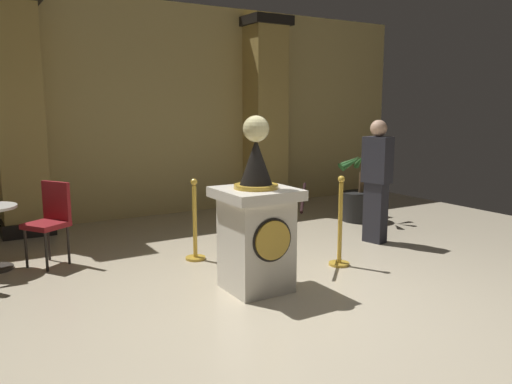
% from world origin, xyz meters
% --- Properties ---
extents(ground_plane, '(10.27, 10.27, 0.00)m').
position_xyz_m(ground_plane, '(0.00, 0.00, 0.00)').
color(ground_plane, beige).
extents(back_wall, '(10.27, 0.16, 3.50)m').
position_xyz_m(back_wall, '(0.00, 4.37, 1.75)').
color(back_wall, tan).
rests_on(back_wall, ground_plane).
extents(pedestal_clock, '(0.73, 0.73, 1.73)m').
position_xyz_m(pedestal_clock, '(-0.35, 0.36, 0.66)').
color(pedestal_clock, silver).
rests_on(pedestal_clock, ground_plane).
extents(stanchion_near, '(0.24, 0.24, 1.05)m').
position_xyz_m(stanchion_near, '(0.88, 0.54, 0.37)').
color(stanchion_near, gold).
rests_on(stanchion_near, ground_plane).
extents(stanchion_far, '(0.24, 0.24, 0.98)m').
position_xyz_m(stanchion_far, '(-0.46, 1.61, 0.34)').
color(stanchion_far, gold).
rests_on(stanchion_far, ground_plane).
extents(velvet_rope, '(1.23, 1.23, 0.22)m').
position_xyz_m(velvet_rope, '(0.21, 1.07, 0.79)').
color(velvet_rope, black).
extents(column_left, '(0.74, 0.74, 3.36)m').
position_xyz_m(column_left, '(-2.03, 4.05, 1.67)').
color(column_left, black).
rests_on(column_left, ground_plane).
extents(column_right, '(0.76, 0.76, 3.36)m').
position_xyz_m(column_right, '(2.03, 4.05, 1.67)').
color(column_right, black).
rests_on(column_right, ground_plane).
extents(potted_palm_right, '(0.82, 0.76, 1.11)m').
position_xyz_m(potted_palm_right, '(2.70, 2.19, 0.33)').
color(potted_palm_right, black).
rests_on(potted_palm_right, ground_plane).
extents(bystander_guest, '(0.29, 0.40, 1.64)m').
position_xyz_m(bystander_guest, '(1.96, 1.10, 0.87)').
color(bystander_guest, '#26262D').
rests_on(bystander_guest, ground_plane).
extents(cafe_chair_red, '(0.55, 0.55, 0.96)m').
position_xyz_m(cafe_chair_red, '(-1.95, 2.29, 0.57)').
color(cafe_chair_red, black).
rests_on(cafe_chair_red, ground_plane).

